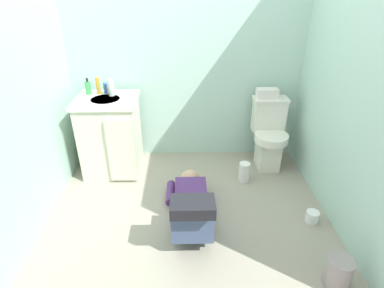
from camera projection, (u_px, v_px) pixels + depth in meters
ground_plane at (188, 213)px, 2.80m from camera, size 2.94×3.13×0.04m
wall_back at (186, 50)px, 3.19m from camera, size 2.60×0.08×2.40m
wall_left at (9, 83)px, 2.19m from camera, size 0.08×2.13×2.40m
wall_right at (361, 80)px, 2.25m from camera, size 0.08×2.13×2.40m
toilet at (269, 135)px, 3.33m from camera, size 0.36×0.46×0.75m
vanity_cabinet at (111, 135)px, 3.20m from camera, size 0.60×0.53×0.82m
faucet at (108, 89)px, 3.12m from camera, size 0.02×0.02×0.10m
person_plumber at (191, 206)px, 2.58m from camera, size 0.39×1.06×0.52m
tissue_box at (267, 93)px, 3.20m from camera, size 0.22×0.11×0.10m
soap_dispenser at (88, 88)px, 3.09m from camera, size 0.06×0.06×0.17m
bottle_amber at (98, 86)px, 3.09m from camera, size 0.04×0.04×0.17m
bottle_blue at (106, 88)px, 3.13m from camera, size 0.04×0.04×0.11m
bottle_clear at (111, 88)px, 3.05m from camera, size 0.06×0.06×0.16m
trash_can at (338, 272)px, 2.09m from camera, size 0.17×0.17×0.22m
paper_towel_roll at (244, 172)px, 3.17m from camera, size 0.11×0.11×0.21m
toilet_paper_roll at (312, 217)px, 2.66m from camera, size 0.11×0.11×0.10m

